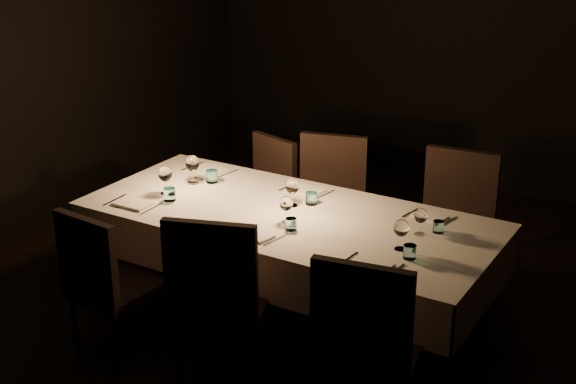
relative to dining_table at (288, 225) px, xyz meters
The scene contains 14 objects.
room 0.81m from the dining_table, ahead, with size 5.01×6.01×3.01m.
dining_table is the anchor object (origin of this frame).
chair_near_left 1.13m from the dining_table, 129.29° to the right, with size 0.48×0.48×0.93m.
place_setting_near_left 0.88m from the dining_table, 165.40° to the right, with size 0.34×0.41×0.19m.
chair_near_center 0.76m from the dining_table, 89.03° to the right, with size 0.63×0.63×1.04m.
place_setting_near_center 0.27m from the dining_table, 73.50° to the right, with size 0.31×0.39×0.16m.
chair_near_right 1.17m from the dining_table, 39.79° to the right, with size 0.56×0.56×1.02m.
place_setting_near_right 0.83m from the dining_table, 15.37° to the right, with size 0.32×0.40×0.18m.
chair_far_left 1.07m from the dining_table, 130.47° to the left, with size 0.53×0.53×0.90m.
place_setting_far_left 0.84m from the dining_table, 164.83° to the left, with size 0.36×0.41×0.19m.
chair_far_center 0.81m from the dining_table, 99.86° to the left, with size 0.58×0.58×0.99m.
place_setting_far_center 0.26m from the dining_table, 99.26° to the left, with size 0.33×0.40×0.18m.
chair_far_right 1.15m from the dining_table, 49.03° to the left, with size 0.52×0.52×1.01m.
place_setting_far_right 0.85m from the dining_table, 15.11° to the left, with size 0.30×0.39×0.16m.
Camera 1 is at (2.30, -3.82, 2.62)m, focal length 50.00 mm.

